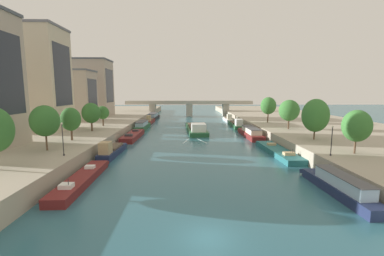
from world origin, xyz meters
The scene contains 30 objects.
ground_plane centered at (0.00, 0.00, 0.00)m, with size 400.00×400.00×0.00m, color #2D6070.
quay_left centered at (-34.66, 55.00, 1.20)m, with size 36.00×170.00×2.40m, color #A89E89.
quay_right centered at (34.66, 55.00, 1.20)m, with size 36.00×170.00×2.40m, color #A89E89.
barge_midriver centered at (1.26, 53.80, 0.90)m, with size 5.91×23.48×3.05m.
wake_behind_barge centered at (0.16, 39.42, 0.01)m, with size 5.59×6.03×0.03m.
moored_boat_left_end centered at (-14.46, 12.46, 0.52)m, with size 2.67×15.22×2.09m.
moored_boat_left_near centered at (-14.67, 26.37, 0.91)m, with size 2.56×11.67×3.05m.
moored_boat_left_lone centered at (-14.39, 43.36, 0.65)m, with size 3.26×15.37×2.34m.
moored_boat_left_midway centered at (-14.65, 58.63, 1.03)m, with size 3.13×14.08×2.46m.
moored_boat_left_far centered at (-14.27, 73.44, 0.89)m, with size 2.12×10.92×3.05m.
moored_boat_left_downstream centered at (-15.04, 87.94, 1.01)m, with size 3.89×16.42×2.42m.
moored_boat_right_upstream centered at (14.99, 8.17, 1.00)m, with size 2.50×13.38×2.39m.
moored_boat_right_lone centered at (14.88, 26.68, 0.50)m, with size 3.67×16.68×2.06m.
moored_boat_right_near centered at (14.39, 44.58, 1.03)m, with size 3.26×16.05×2.46m.
moored_boat_right_far centered at (14.32, 62.46, 0.88)m, with size 3.01×15.90×2.99m.
moored_boat_right_gap_after centered at (14.37, 79.27, 0.86)m, with size 2.21×12.59×2.93m.
tree_left_second centered at (-22.53, 20.15, 6.85)m, with size 4.13×4.13×6.78m.
tree_left_third centered at (-22.35, 28.34, 6.23)m, with size 3.51×3.51×5.94m.
tree_left_by_lamp centered at (-22.69, 39.51, 6.42)m, with size 4.04×4.04×6.28m.
tree_left_end_of_row centered at (-22.97, 48.35, 5.77)m, with size 3.24×3.24×5.08m.
tree_right_midway centered at (22.36, 17.03, 6.38)m, with size 3.86×3.86×6.23m.
tree_right_far centered at (22.00, 28.04, 6.84)m, with size 4.76×4.76×7.46m.
tree_right_third centered at (22.68, 41.81, 6.75)m, with size 4.72×4.72×6.84m.
tree_right_by_lamp centered at (21.79, 54.53, 7.16)m, with size 4.31×4.31×7.20m.
lamppost_left_bank centered at (-18.54, 16.88, 4.93)m, with size 0.28×0.28×4.60m.
lamppost_right_bank centered at (18.32, 15.95, 4.70)m, with size 0.28×0.28×4.16m.
building_left_far_end centered at (-35.50, 41.24, 13.91)m, with size 13.21×10.33×22.99m.
building_left_middle centered at (-35.50, 61.29, 10.02)m, with size 11.76×9.72×15.20m.
building_left_corner centered at (-35.50, 77.01, 12.48)m, with size 13.22×11.45×20.12m.
bridge_far centered at (0.00, 99.89, 4.38)m, with size 57.32×4.40×6.96m.
Camera 1 is at (-1.70, -18.42, 11.17)m, focal length 24.23 mm.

